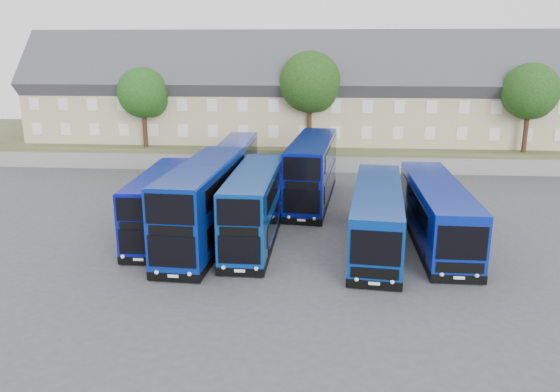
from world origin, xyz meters
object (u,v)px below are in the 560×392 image
at_px(tree_mid, 311,84).
at_px(tree_east, 531,93).
at_px(tree_west, 145,95).
at_px(dd_front_left, 161,206).
at_px(coach_east_a, 377,217).
at_px(dd_front_mid, 204,205).

distance_m(tree_mid, tree_east, 20.02).
bearing_deg(tree_west, tree_east, 0.00).
height_order(tree_mid, tree_east, tree_mid).
height_order(dd_front_left, tree_east, tree_east).
bearing_deg(tree_east, tree_west, -180.00).
distance_m(coach_east_a, tree_mid, 22.72).
relative_size(coach_east_a, tree_east, 1.62).
height_order(dd_front_left, dd_front_mid, dd_front_mid).
height_order(dd_front_mid, coach_east_a, dd_front_mid).
bearing_deg(tree_west, tree_mid, 1.79).
bearing_deg(dd_front_left, tree_west, 108.12).
bearing_deg(dd_front_mid, coach_east_a, 5.06).
bearing_deg(coach_east_a, dd_front_left, -176.99).
xyz_separation_m(tree_west, tree_mid, (16.00, 0.50, 1.02)).
relative_size(dd_front_left, tree_west, 1.32).
height_order(dd_front_left, coach_east_a, dd_front_left).
bearing_deg(dd_front_mid, dd_front_left, 164.50).
height_order(tree_west, tree_mid, tree_mid).
relative_size(coach_east_a, tree_west, 1.73).
distance_m(dd_front_left, tree_west, 22.08).
distance_m(dd_front_mid, tree_mid, 23.19).
relative_size(dd_front_left, tree_mid, 1.10).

